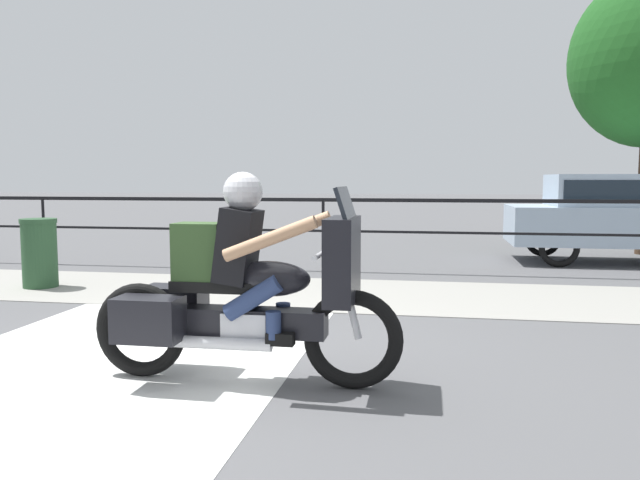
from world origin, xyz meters
name	(u,v)px	position (x,y,z in m)	size (l,w,h in m)	color
ground_plane	(209,368)	(0.00, 0.00, 0.00)	(120.00, 120.00, 0.00)	#565659
sidewalk_band	(297,292)	(0.00, 3.40, 0.01)	(44.00, 2.40, 0.01)	#99968E
crosswalk_band	(99,369)	(-0.85, -0.20, 0.00)	(3.05, 6.00, 0.01)	silver
fence_railing	(323,214)	(0.00, 5.47, 0.95)	(36.00, 0.05, 1.21)	black
motorcycle	(243,290)	(0.38, -0.29, 0.70)	(2.37, 0.76, 1.57)	black
parked_car	(618,213)	(5.09, 7.34, 0.91)	(3.98, 1.72, 1.60)	#9EB2C6
trash_bin	(40,253)	(-3.63, 3.17, 0.49)	(0.49, 0.49, 0.97)	#284C2D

